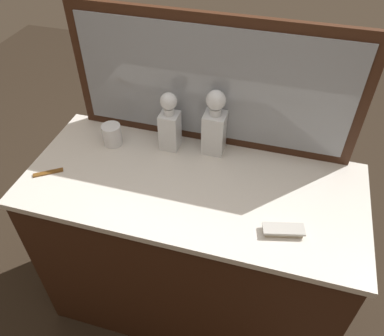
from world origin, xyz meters
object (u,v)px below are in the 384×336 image
(crystal_decanter_left, at_px, (214,128))
(tortoiseshell_comb, at_px, (48,173))
(crystal_decanter_rear, at_px, (170,126))
(silver_brush_center, at_px, (283,230))
(crystal_tumbler_right, at_px, (112,135))

(crystal_decanter_left, relative_size, tortoiseshell_comb, 2.68)
(crystal_decanter_rear, height_order, silver_brush_center, crystal_decanter_rear)
(crystal_decanter_left, bearing_deg, silver_brush_center, -47.76)
(crystal_decanter_left, distance_m, silver_brush_center, 0.51)
(crystal_decanter_left, distance_m, crystal_tumbler_right, 0.44)
(crystal_tumbler_right, distance_m, silver_brush_center, 0.82)
(tortoiseshell_comb, bearing_deg, silver_brush_center, -2.60)
(crystal_decanter_rear, height_order, crystal_tumbler_right, crystal_decanter_rear)
(crystal_tumbler_right, distance_m, tortoiseshell_comb, 0.30)
(crystal_decanter_rear, xyz_separation_m, crystal_tumbler_right, (-0.25, -0.05, -0.06))
(crystal_decanter_rear, bearing_deg, silver_brush_center, -33.31)
(tortoiseshell_comb, bearing_deg, crystal_decanter_left, 28.36)
(crystal_decanter_rear, relative_size, tortoiseshell_comb, 2.44)
(crystal_decanter_left, distance_m, tortoiseshell_comb, 0.69)
(silver_brush_center, bearing_deg, crystal_decanter_left, 132.24)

